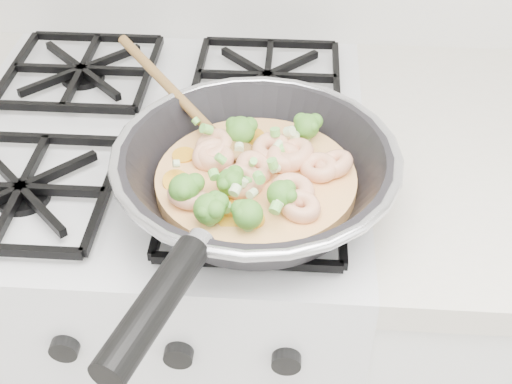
{
  "coord_description": "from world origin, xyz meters",
  "views": [
    {
      "loc": [
        0.2,
        0.89,
        1.49
      ],
      "look_at": [
        0.15,
        1.55,
        0.93
      ],
      "focal_mm": 48.62,
      "sensor_mm": 36.0,
      "label": 1
    }
  ],
  "objects": [
    {
      "name": "stove",
      "position": [
        0.0,
        1.7,
        0.46
      ],
      "size": [
        0.6,
        0.6,
        0.92
      ],
      "color": "silver",
      "rests_on": "ground"
    },
    {
      "name": "skillet",
      "position": [
        0.15,
        1.55,
        0.96
      ],
      "size": [
        0.39,
        0.55,
        0.1
      ],
      "rotation": [
        0.0,
        0.0,
        0.43
      ],
      "color": "black",
      "rests_on": "stove"
    }
  ]
}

